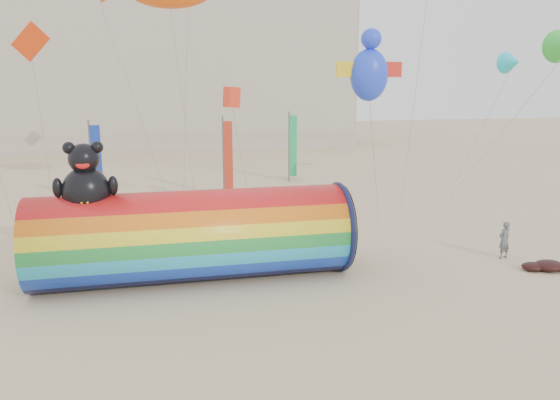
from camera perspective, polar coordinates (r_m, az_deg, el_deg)
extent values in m
plane|color=#CCB58C|center=(22.14, -0.38, -6.95)|extent=(160.00, 160.00, 0.00)
cube|color=#B7AD99|center=(66.88, -20.05, 13.81)|extent=(60.00, 15.00, 20.00)
cube|color=#28303D|center=(59.40, -20.94, 14.53)|extent=(59.50, 0.12, 17.00)
cylinder|color=red|center=(20.56, -9.00, -3.68)|extent=(11.58, 3.38, 3.38)
torus|color=#0F1438|center=(21.67, 6.14, -2.78)|extent=(0.23, 3.54, 3.54)
cylinder|color=black|center=(21.71, 6.48, -2.75)|extent=(0.06, 3.34, 3.34)
ellipsoid|color=black|center=(20.23, -19.58, 0.84)|extent=(1.65, 1.48, 1.74)
ellipsoid|color=yellow|center=(19.73, -19.73, 0.27)|extent=(0.85, 0.37, 0.74)
sphere|color=black|center=(20.05, -19.82, 4.08)|extent=(1.06, 1.06, 1.06)
sphere|color=black|center=(20.07, -21.21, 5.10)|extent=(0.42, 0.42, 0.42)
sphere|color=black|center=(19.96, -18.57, 5.25)|extent=(0.42, 0.42, 0.42)
ellipsoid|color=red|center=(19.64, -19.93, 3.49)|extent=(0.47, 0.17, 0.30)
ellipsoid|color=black|center=(20.23, -22.23, 1.19)|extent=(0.35, 0.35, 0.69)
ellipsoid|color=black|center=(20.02, -17.05, 1.46)|extent=(0.35, 0.35, 0.69)
imported|color=#56585D|center=(24.78, 22.38, -3.88)|extent=(0.65, 0.51, 1.59)
ellipsoid|color=#360E09|center=(24.07, 26.30, -6.16)|extent=(1.17, 0.99, 0.41)
ellipsoid|color=#360E09|center=(23.83, 24.94, -6.32)|extent=(0.91, 0.77, 0.32)
ellipsoid|color=#360E09|center=(24.57, 26.24, -5.96)|extent=(0.78, 0.66, 0.27)
cylinder|color=#59595E|center=(33.16, -19.10, 3.43)|extent=(0.10, 0.10, 5.20)
cube|color=#1632A8|center=(33.12, -18.57, 3.55)|extent=(0.56, 0.06, 4.50)
cylinder|color=#59595E|center=(34.67, -5.93, 4.39)|extent=(0.10, 0.10, 5.20)
cube|color=red|center=(34.70, -5.42, 4.49)|extent=(0.56, 0.06, 4.50)
cylinder|color=#59595E|center=(40.46, 0.95, 5.57)|extent=(0.10, 0.10, 5.20)
cube|color=green|center=(40.53, 1.38, 5.65)|extent=(0.56, 0.06, 4.50)
ellipsoid|color=blue|center=(23.77, 9.30, 12.78)|extent=(1.63, 1.27, 2.18)
cube|color=#FF391C|center=(29.14, -5.08, 10.65)|extent=(0.66, 0.66, 1.06)
cube|color=red|center=(29.20, -24.61, 14.81)|extent=(1.11, 0.06, 1.56)
cone|color=#1BCEDB|center=(37.88, 23.09, 13.08)|extent=(1.36, 1.36, 1.22)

